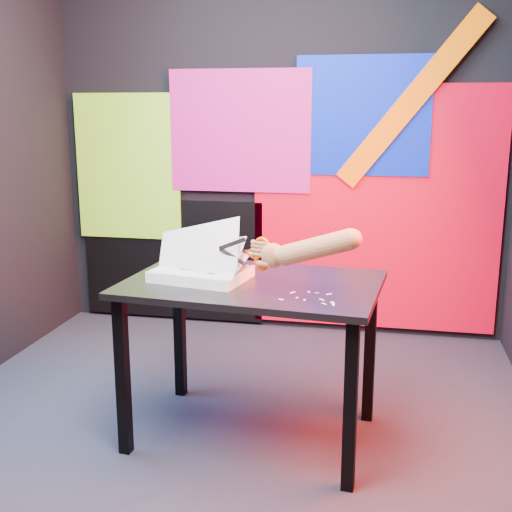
# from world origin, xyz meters

# --- Properties ---
(room) EXTENTS (3.01, 3.01, 2.71)m
(room) POSITION_xyz_m (0.00, 0.00, 1.35)
(room) COLOR #25252F
(room) RESTS_ON ground
(backdrop) EXTENTS (2.88, 0.05, 2.08)m
(backdrop) POSITION_xyz_m (0.06, 1.46, 0.96)
(backdrop) COLOR red
(backdrop) RESTS_ON ground
(work_table) EXTENTS (1.18, 0.84, 0.75)m
(work_table) POSITION_xyz_m (0.15, -0.06, 0.65)
(work_table) COLOR black
(work_table) RESTS_ON ground
(printout_stack) EXTENTS (0.45, 0.36, 0.30)m
(printout_stack) POSITION_xyz_m (-0.08, -0.07, 0.78)
(printout_stack) COLOR white
(printout_stack) RESTS_ON work_table
(scissors) EXTENTS (0.25, 0.09, 0.15)m
(scissors) POSITION_xyz_m (0.19, -0.14, 0.90)
(scissors) COLOR #A8AEB9
(scissors) RESTS_ON printout_stack
(hand_forearm) EXTENTS (0.46, 0.20, 0.20)m
(hand_forearm) POSITION_xyz_m (0.42, -0.22, 0.94)
(hand_forearm) COLOR brown
(hand_forearm) RESTS_ON work_table
(paper_clippings) EXTENTS (0.23, 0.18, 0.00)m
(paper_clippings) POSITION_xyz_m (0.45, -0.27, 0.75)
(paper_clippings) COLOR white
(paper_clippings) RESTS_ON work_table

